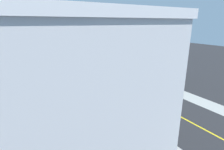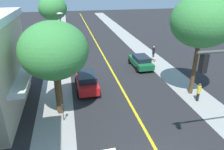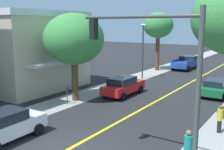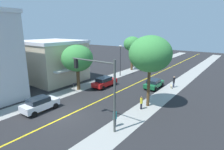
# 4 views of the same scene
# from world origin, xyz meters

# --- Properties ---
(street_tree_left_near) EXTENTS (4.87, 4.87, 8.36)m
(street_tree_left_near) POSITION_xyz_m (5.74, 7.82, 6.27)
(street_tree_left_near) COLOR brown
(street_tree_left_near) RESTS_ON ground
(street_tree_right_corner) EXTENTS (4.64, 4.64, 6.81)m
(street_tree_right_corner) POSITION_xyz_m (-5.50, 7.14, 4.81)
(street_tree_right_corner) COLOR brown
(street_tree_right_corner) RESTS_ON ground
(street_tree_left_far) EXTENTS (3.83, 3.83, 7.44)m
(street_tree_left_far) POSITION_xyz_m (-6.15, 24.09, 5.73)
(street_tree_left_far) COLOR brown
(street_tree_left_far) RESTS_ON ground
(parking_meter) EXTENTS (0.12, 0.18, 1.31)m
(parking_meter) POSITION_xyz_m (-5.28, 5.99, 0.87)
(parking_meter) COLOR #4C4C51
(parking_meter) RESTS_ON ground
(street_lamp) EXTENTS (0.70, 0.36, 5.97)m
(street_lamp) POSITION_xyz_m (-5.16, 17.97, 3.73)
(street_lamp) COLOR #38383D
(street_lamp) RESTS_ON ground
(red_sedan_left_curb) EXTENTS (2.01, 4.55, 1.57)m
(red_sedan_left_curb) POSITION_xyz_m (-3.15, 10.57, 0.82)
(red_sedan_left_curb) COLOR red
(red_sedan_left_curb) RESTS_ON ground
(green_sedan_right_curb) EXTENTS (2.02, 4.15, 1.41)m
(green_sedan_right_curb) POSITION_xyz_m (3.45, 14.66, 0.75)
(green_sedan_right_curb) COLOR #196638
(green_sedan_right_curb) RESTS_ON ground
(blue_pickup_truck) EXTENTS (2.39, 5.44, 1.69)m
(blue_pickup_truck) POSITION_xyz_m (-3.29, 27.07, 0.87)
(blue_pickup_truck) COLOR #1E429E
(blue_pickup_truck) RESTS_ON ground
(pedestrian_yellow_shirt) EXTENTS (0.30, 0.30, 1.57)m
(pedestrian_yellow_shirt) POSITION_xyz_m (5.57, 6.48, 0.84)
(pedestrian_yellow_shirt) COLOR black
(pedestrian_yellow_shirt) RESTS_ON ground
(pedestrian_black_shirt) EXTENTS (0.32, 0.32, 1.80)m
(pedestrian_black_shirt) POSITION_xyz_m (5.85, 16.81, 0.96)
(pedestrian_black_shirt) COLOR #33384C
(pedestrian_black_shirt) RESTS_ON ground
(small_dog) EXTENTS (0.60, 0.73, 0.58)m
(small_dog) POSITION_xyz_m (5.69, 16.21, 0.38)
(small_dog) COLOR #C6B28C
(small_dog) RESTS_ON ground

